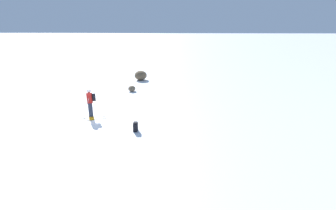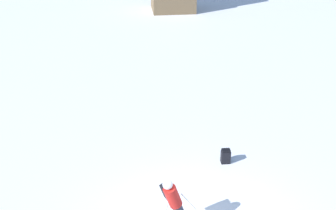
# 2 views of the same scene
# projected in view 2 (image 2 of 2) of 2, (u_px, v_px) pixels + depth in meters

# --- Properties ---
(skier) EXTENTS (1.51, 1.73, 1.75)m
(skier) POSITION_uv_depth(u_px,v_px,m) (175.00, 201.00, 12.02)
(skier) COLOR black
(skier) RESTS_ON ground
(spare_backpack) EXTENTS (0.30, 0.22, 0.50)m
(spare_backpack) POSITION_uv_depth(u_px,v_px,m) (226.00, 156.00, 15.20)
(spare_backpack) COLOR black
(spare_backpack) RESTS_ON ground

